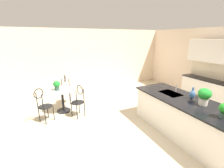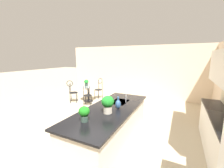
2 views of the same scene
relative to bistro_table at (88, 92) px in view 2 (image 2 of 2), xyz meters
name	(u,v)px [view 2 (image 2 of 2)]	position (x,y,z in m)	size (l,w,h in m)	color
ground_plane	(89,130)	(2.32, 1.67, -0.45)	(40.00, 40.00, 0.00)	beige
wall_left_window	(134,71)	(-1.94, 1.67, 0.90)	(0.12, 7.80, 2.70)	beige
kitchen_island	(111,126)	(2.62, 2.52, 0.02)	(2.80, 1.06, 0.92)	white
back_counter_run	(223,133)	(1.92, 4.87, 0.05)	(2.44, 0.64, 1.52)	white
bistro_table	(88,92)	(0.00, 0.00, 0.00)	(0.80, 0.80, 0.74)	black
chair_near_window	(72,90)	(0.46, -0.59, 0.13)	(0.52, 0.52, 1.04)	black
chair_by_island	(87,93)	(0.60, 0.38, 0.13)	(0.52, 0.49, 1.04)	black
chair_toward_desk	(99,87)	(-0.67, 0.21, 0.13)	(0.52, 0.47, 1.04)	black
sink_faucet	(126,99)	(2.07, 2.70, 0.58)	(0.02, 0.02, 0.22)	#B2B5BA
potted_plant_on_table	(86,82)	(-0.05, -0.13, 0.47)	(0.22, 0.22, 0.30)	#385147
potted_plant_counter_far	(84,113)	(3.47, 2.39, 0.64)	(0.21, 0.21, 0.29)	#385147
potted_plant_counter_near	(108,103)	(2.92, 2.60, 0.69)	(0.27, 0.27, 0.38)	beige
vase_on_counter	(118,104)	(2.57, 2.69, 0.58)	(0.13, 0.13, 0.29)	#386099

